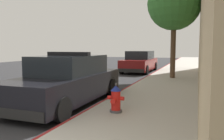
{
  "coord_description": "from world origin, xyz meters",
  "views": [
    {
      "loc": [
        2.73,
        -2.08,
        1.82
      ],
      "look_at": [
        -0.21,
        5.86,
        1.0
      ],
      "focal_mm": 37.37,
      "sensor_mm": 36.0,
      "label": 1
    }
  ],
  "objects_px": {
    "street_tree": "(174,4)",
    "police_cruiser": "(68,81)",
    "parked_car_silver_ahead": "(140,62)",
    "fire_hydrant": "(116,99)"
  },
  "relations": [
    {
      "from": "street_tree",
      "to": "police_cruiser",
      "type": "bearing_deg",
      "value": -111.19
    },
    {
      "from": "street_tree",
      "to": "parked_car_silver_ahead",
      "type": "bearing_deg",
      "value": 126.03
    },
    {
      "from": "fire_hydrant",
      "to": "street_tree",
      "type": "bearing_deg",
      "value": 85.07
    },
    {
      "from": "parked_car_silver_ahead",
      "to": "street_tree",
      "type": "distance_m",
      "value": 5.82
    },
    {
      "from": "police_cruiser",
      "to": "fire_hydrant",
      "type": "xyz_separation_m",
      "value": [
        1.95,
        -0.89,
        -0.25
      ]
    },
    {
      "from": "fire_hydrant",
      "to": "street_tree",
      "type": "height_order",
      "value": "street_tree"
    },
    {
      "from": "parked_car_silver_ahead",
      "to": "fire_hydrant",
      "type": "xyz_separation_m",
      "value": [
        2.12,
        -11.42,
        -0.24
      ]
    },
    {
      "from": "parked_car_silver_ahead",
      "to": "fire_hydrant",
      "type": "height_order",
      "value": "parked_car_silver_ahead"
    },
    {
      "from": "fire_hydrant",
      "to": "street_tree",
      "type": "xyz_separation_m",
      "value": [
        0.66,
        7.61,
        3.67
      ]
    },
    {
      "from": "police_cruiser",
      "to": "fire_hydrant",
      "type": "relative_size",
      "value": 6.37
    }
  ]
}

